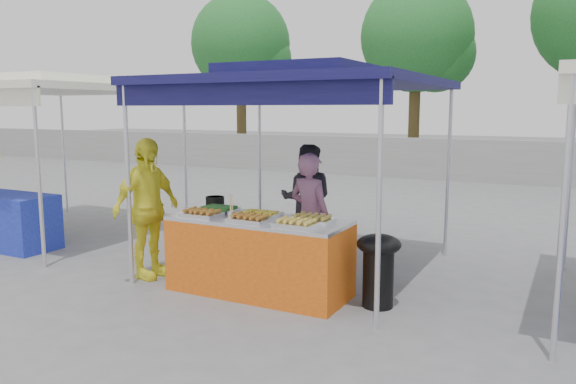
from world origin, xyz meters
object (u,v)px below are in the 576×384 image
at_px(vendor_woman, 310,217).
at_px(customer_person, 147,208).
at_px(cooking_pot, 215,202).
at_px(wok_burner, 378,264).
at_px(vendor_table, 259,256).
at_px(helper_man, 307,199).

distance_m(vendor_woman, customer_person, 1.97).
distance_m(cooking_pot, wok_burner, 2.20).
distance_m(vendor_table, wok_burner, 1.33).
height_order(cooking_pot, customer_person, customer_person).
xyz_separation_m(vendor_table, customer_person, (-1.51, -0.09, 0.43)).
bearing_deg(vendor_table, helper_man, 99.09).
bearing_deg(customer_person, wok_burner, -79.02).
bearing_deg(vendor_table, vendor_woman, 69.98).
height_order(cooking_pot, helper_man, helper_man).
relative_size(wok_burner, customer_person, 0.45).
bearing_deg(wok_burner, cooking_pot, 161.13).
bearing_deg(helper_man, customer_person, 38.35).
bearing_deg(vendor_table, customer_person, -176.42).
height_order(vendor_table, cooking_pot, cooking_pot).
distance_m(cooking_pot, vendor_woman, 1.18).
height_order(vendor_table, vendor_woman, vendor_woman).
xyz_separation_m(wok_burner, customer_person, (-2.83, -0.28, 0.39)).
height_order(wok_burner, helper_man, helper_man).
relative_size(vendor_woman, helper_man, 0.99).
distance_m(vendor_woman, helper_man, 1.24).
xyz_separation_m(vendor_table, helper_man, (-0.29, 1.84, 0.35)).
xyz_separation_m(cooking_pot, helper_man, (0.53, 1.48, -0.14)).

